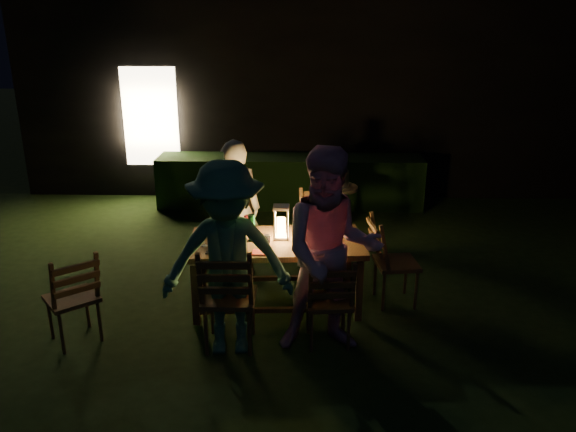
{
  "coord_description": "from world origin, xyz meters",
  "views": [
    {
      "loc": [
        -0.29,
        -4.95,
        2.84
      ],
      "look_at": [
        -0.44,
        0.59,
        0.91
      ],
      "focal_mm": 35.0,
      "sensor_mm": 36.0,
      "label": 1
    }
  ],
  "objects_px": {
    "bottle_table": "(252,228)",
    "bottle_bucket_a": "(334,176)",
    "dining_table": "(277,247)",
    "person_house_side": "(235,209)",
    "ice_bucket": "(338,178)",
    "person_opp_right": "(331,252)",
    "chair_near_left": "(230,315)",
    "chair_spare": "(74,313)",
    "chair_far_left": "(236,253)",
    "chair_end": "(394,276)",
    "bottle_bucket_b": "(342,174)",
    "person_opp_left": "(227,260)",
    "side_table": "(337,193)",
    "chair_far_right": "(321,248)",
    "lantern": "(281,224)",
    "chair_near_right": "(328,316)"
  },
  "relations": [
    {
      "from": "dining_table",
      "to": "person_opp_left",
      "type": "relative_size",
      "value": 1.03
    },
    {
      "from": "chair_near_left",
      "to": "person_house_side",
      "type": "height_order",
      "value": "person_house_side"
    },
    {
      "from": "chair_near_right",
      "to": "chair_end",
      "type": "height_order",
      "value": "chair_end"
    },
    {
      "from": "bottle_table",
      "to": "bottle_bucket_a",
      "type": "distance_m",
      "value": 2.15
    },
    {
      "from": "chair_end",
      "to": "bottle_table",
      "type": "distance_m",
      "value": 1.59
    },
    {
      "from": "chair_far_left",
      "to": "bottle_table",
      "type": "distance_m",
      "value": 0.99
    },
    {
      "from": "chair_spare",
      "to": "dining_table",
      "type": "bearing_deg",
      "value": -17.5
    },
    {
      "from": "chair_near_right",
      "to": "bottle_bucket_b",
      "type": "relative_size",
      "value": 2.88
    },
    {
      "from": "chair_far_right",
      "to": "person_opp_right",
      "type": "relative_size",
      "value": 0.55
    },
    {
      "from": "chair_far_right",
      "to": "person_house_side",
      "type": "xyz_separation_m",
      "value": [
        -1.0,
        -0.03,
        0.49
      ]
    },
    {
      "from": "person_opp_right",
      "to": "bottle_bucket_b",
      "type": "distance_m",
      "value": 2.8
    },
    {
      "from": "chair_end",
      "to": "lantern",
      "type": "relative_size",
      "value": 2.82
    },
    {
      "from": "ice_bucket",
      "to": "person_opp_right",
      "type": "bearing_deg",
      "value": -94.52
    },
    {
      "from": "chair_end",
      "to": "bottle_bucket_b",
      "type": "xyz_separation_m",
      "value": [
        -0.45,
        1.91,
        0.6
      ]
    },
    {
      "from": "chair_spare",
      "to": "person_opp_right",
      "type": "relative_size",
      "value": 0.51
    },
    {
      "from": "chair_far_left",
      "to": "person_house_side",
      "type": "bearing_deg",
      "value": -96.05
    },
    {
      "from": "chair_near_left",
      "to": "chair_end",
      "type": "xyz_separation_m",
      "value": [
        1.62,
        0.9,
        -0.02
      ]
    },
    {
      "from": "side_table",
      "to": "chair_near_right",
      "type": "bearing_deg",
      "value": -94.68
    },
    {
      "from": "ice_bucket",
      "to": "chair_spare",
      "type": "bearing_deg",
      "value": -133.31
    },
    {
      "from": "chair_far_right",
      "to": "chair_spare",
      "type": "bearing_deg",
      "value": 23.26
    },
    {
      "from": "chair_far_left",
      "to": "dining_table",
      "type": "bearing_deg",
      "value": 116.01
    },
    {
      "from": "chair_far_right",
      "to": "bottle_table",
      "type": "bearing_deg",
      "value": 37.64
    },
    {
      "from": "dining_table",
      "to": "side_table",
      "type": "xyz_separation_m",
      "value": [
        0.73,
        1.96,
        -0.01
      ]
    },
    {
      "from": "chair_spare",
      "to": "chair_near_right",
      "type": "bearing_deg",
      "value": -39.31
    },
    {
      "from": "chair_near_right",
      "to": "bottle_bucket_a",
      "type": "distance_m",
      "value": 2.73
    },
    {
      "from": "chair_spare",
      "to": "bottle_table",
      "type": "distance_m",
      "value": 1.85
    },
    {
      "from": "chair_far_left",
      "to": "chair_end",
      "type": "bearing_deg",
      "value": 150.99
    },
    {
      "from": "dining_table",
      "to": "person_opp_right",
      "type": "height_order",
      "value": "person_opp_right"
    },
    {
      "from": "chair_far_right",
      "to": "bottle_bucket_a",
      "type": "bearing_deg",
      "value": -110.65
    },
    {
      "from": "chair_end",
      "to": "lantern",
      "type": "bearing_deg",
      "value": -95.19
    },
    {
      "from": "chair_near_left",
      "to": "bottle_bucket_b",
      "type": "xyz_separation_m",
      "value": [
        1.17,
        2.8,
        0.58
      ]
    },
    {
      "from": "chair_far_right",
      "to": "chair_end",
      "type": "relative_size",
      "value": 1.04
    },
    {
      "from": "dining_table",
      "to": "person_house_side",
      "type": "distance_m",
      "value": 0.95
    },
    {
      "from": "chair_near_left",
      "to": "bottle_table",
      "type": "distance_m",
      "value": 0.97
    },
    {
      "from": "chair_near_right",
      "to": "bottle_bucket_b",
      "type": "bearing_deg",
      "value": 79.27
    },
    {
      "from": "chair_far_right",
      "to": "side_table",
      "type": "distance_m",
      "value": 1.22
    },
    {
      "from": "dining_table",
      "to": "chair_far_right",
      "type": "height_order",
      "value": "chair_far_right"
    },
    {
      "from": "lantern",
      "to": "side_table",
      "type": "xyz_separation_m",
      "value": [
        0.68,
        1.91,
        -0.24
      ]
    },
    {
      "from": "chair_end",
      "to": "bottle_bucket_b",
      "type": "height_order",
      "value": "bottle_bucket_b"
    },
    {
      "from": "chair_far_left",
      "to": "side_table",
      "type": "bearing_deg",
      "value": -144.06
    },
    {
      "from": "chair_spare",
      "to": "person_house_side",
      "type": "bearing_deg",
      "value": 9.38
    },
    {
      "from": "person_house_side",
      "to": "chair_far_right",
      "type": "bearing_deg",
      "value": 177.2
    },
    {
      "from": "person_opp_left",
      "to": "side_table",
      "type": "xyz_separation_m",
      "value": [
        1.11,
        2.81,
        -0.23
      ]
    },
    {
      "from": "chair_spare",
      "to": "chair_end",
      "type": "bearing_deg",
      "value": -24.41
    },
    {
      "from": "chair_far_left",
      "to": "person_house_side",
      "type": "xyz_separation_m",
      "value": [
        -0.0,
        0.05,
        0.52
      ]
    },
    {
      "from": "chair_end",
      "to": "bottle_bucket_b",
      "type": "bearing_deg",
      "value": -173.93
    },
    {
      "from": "chair_spare",
      "to": "bottle_table",
      "type": "xyz_separation_m",
      "value": [
        1.59,
        0.74,
        0.58
      ]
    },
    {
      "from": "chair_spare",
      "to": "ice_bucket",
      "type": "height_order",
      "value": "ice_bucket"
    },
    {
      "from": "lantern",
      "to": "bottle_bucket_a",
      "type": "xyz_separation_m",
      "value": [
        0.63,
        1.87,
        0.01
      ]
    },
    {
      "from": "person_opp_right",
      "to": "side_table",
      "type": "distance_m",
      "value": 2.77
    }
  ]
}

